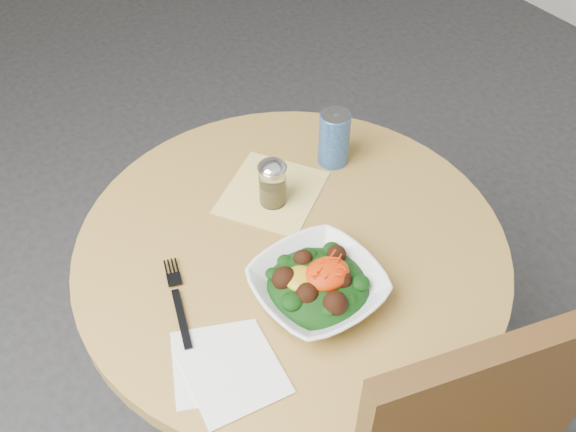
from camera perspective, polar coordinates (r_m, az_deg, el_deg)
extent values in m
plane|color=#2B2B2D|center=(1.96, 0.23, -17.08)|extent=(6.00, 6.00, 0.00)
cylinder|color=black|center=(1.95, 0.23, -16.88)|extent=(0.52, 0.52, 0.03)
cylinder|color=black|center=(1.65, 0.26, -11.53)|extent=(0.10, 0.10, 0.71)
cylinder|color=gold|center=(1.35, 0.32, -3.00)|extent=(0.90, 0.90, 0.04)
cube|color=#4E3516|center=(1.18, 16.05, -17.69)|extent=(0.43, 0.16, 0.51)
cube|color=yellow|center=(1.44, -1.44, 2.12)|extent=(0.29, 0.29, 0.00)
cube|color=white|center=(1.17, -6.22, -12.85)|extent=(0.21, 0.21, 0.00)
cube|color=white|center=(1.15, -4.78, -13.82)|extent=(0.18, 0.18, 0.00)
imported|color=white|center=(1.22, 2.64, -6.33)|extent=(0.24, 0.24, 0.06)
ellipsoid|color=black|center=(1.23, 2.64, -6.38)|extent=(0.20, 0.20, 0.07)
ellipsoid|color=gold|center=(1.20, 1.14, -5.57)|extent=(0.06, 0.06, 0.02)
ellipsoid|color=#ED3405|center=(1.20, 3.49, -5.15)|extent=(0.09, 0.08, 0.04)
cube|color=black|center=(1.23, -9.45, -8.97)|extent=(0.06, 0.14, 0.00)
cube|color=black|center=(1.29, -10.21, -5.04)|extent=(0.05, 0.08, 0.00)
cylinder|color=silver|center=(1.38, -1.38, 2.69)|extent=(0.06, 0.06, 0.09)
cylinder|color=olive|center=(1.40, -1.37, 2.10)|extent=(0.05, 0.05, 0.05)
cylinder|color=white|center=(1.35, -1.42, 4.21)|extent=(0.06, 0.06, 0.01)
ellipsoid|color=white|center=(1.35, -1.42, 4.38)|extent=(0.06, 0.06, 0.03)
cylinder|color=navy|center=(1.48, 4.11, 6.88)|extent=(0.07, 0.07, 0.13)
cylinder|color=silver|center=(1.44, 4.26, 8.98)|extent=(0.07, 0.07, 0.00)
cube|color=silver|center=(1.44, 4.11, 9.26)|extent=(0.02, 0.02, 0.00)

